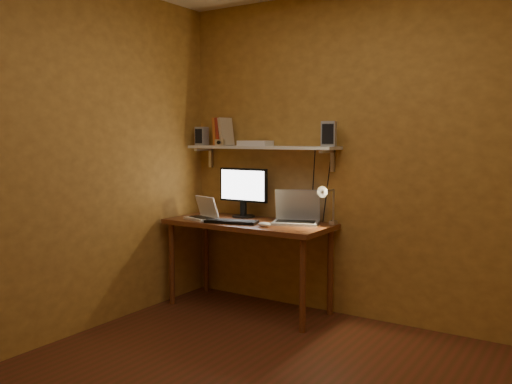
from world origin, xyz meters
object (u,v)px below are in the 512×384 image
Objects in this scene: speaker_left at (202,136)px; shelf_camera at (220,142)px; mouse at (264,224)px; speaker_right at (329,134)px; netbook at (204,213)px; keyboard at (231,222)px; monitor at (243,190)px; wall_shelf at (261,148)px; laptop at (296,214)px; router at (255,143)px; desk_lamp at (327,200)px; desk at (248,231)px.

shelf_camera is at bearing -15.34° from speaker_left.
mouse is at bearing -23.30° from speaker_left.
speaker_right reaches higher than mouse.
keyboard is (0.31, -0.03, -0.04)m from netbook.
wall_shelf is at bearing 4.06° from monitor.
wall_shelf is 3.25× the size of keyboard.
shelf_camera is at bearing 166.86° from speaker_right.
monitor is 0.58m from laptop.
speaker_left is (-0.25, 0.30, 0.65)m from netbook.
laptop is 1.61× the size of router.
mouse is 0.53m from desk_lamp.
speaker_left is at bearing 163.71° from speaker_right.
monitor is 1.09× the size of laptop.
speaker_left is (-1.02, 0.05, 0.64)m from laptop.
monitor is 0.41m from keyboard.
speaker_left is at bearing -178.34° from router.
netbook is 0.64m from mouse.
monitor is (-0.17, 0.18, 0.33)m from desk.
desk is at bearing 50.30° from keyboard.
laptop is 1.40× the size of netbook.
wall_shelf reaches higher than desk.
desk_lamp is (0.83, -0.05, -0.03)m from monitor.
speaker_right is at bearing 33.46° from netbook.
speaker_right is at bearing -2.07° from router.
netbook is 0.64m from shelf_camera.
laptop reaches higher than desk.
wall_shelf is 0.64m from speaker_left.
speaker_left reaches higher than router.
router is (-0.44, 0.07, 0.58)m from laptop.
keyboard is at bearing -73.58° from monitor.
desk_lamp is 1.39m from speaker_left.
desk is at bearing -18.50° from speaker_left.
wall_shelf is 0.40m from shelf_camera.
netbook is (-0.76, -0.25, -0.02)m from laptop.
wall_shelf is 0.65m from speaker_right.
desk_lamp reaches higher than netbook.
speaker_right reaches higher than monitor.
desk_lamp reaches higher than keyboard.
netbook is 3.39× the size of shelf_camera.
speaker_right is at bearing 24.98° from mouse.
keyboard is at bearing -40.85° from shelf_camera.
mouse is (0.26, -0.35, -0.59)m from wall_shelf.
keyboard is 1.59× the size of router.
monitor is 0.40m from netbook.
laptop is 0.53m from keyboard.
speaker_left is (-0.46, 0.01, 0.47)m from monitor.
shelf_camera reaches higher than netbook.
laptop is 0.31m from desk_lamp.
keyboard is 1.15× the size of desk_lamp.
desk is 4.50× the size of netbook.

